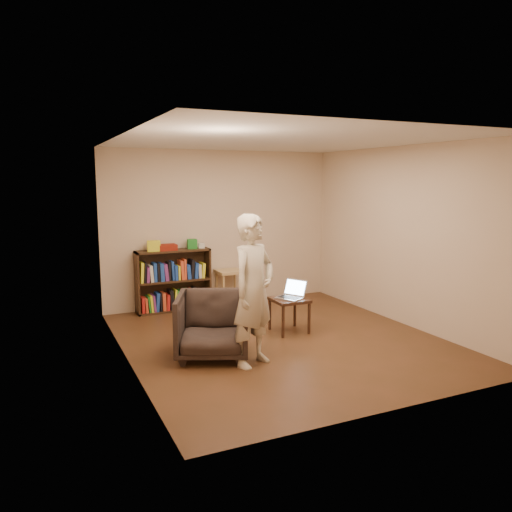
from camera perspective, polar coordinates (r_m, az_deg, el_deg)
name	(u,v)px	position (r m, az deg, el deg)	size (l,w,h in m)	color
floor	(281,340)	(6.74, 2.91, -9.56)	(4.50, 4.50, 0.00)	#422A15
ceiling	(283,140)	(6.42, 3.09, 13.05)	(4.50, 4.50, 0.00)	silver
wall_back	(221,228)	(8.50, -4.05, 3.20)	(4.00, 4.00, 0.00)	beige
wall_left	(125,253)	(5.81, -14.76, 0.38)	(4.50, 4.50, 0.00)	beige
wall_right	(404,236)	(7.59, 16.52, 2.20)	(4.50, 4.50, 0.00)	beige
bookshelf	(173,284)	(8.21, -9.43, -3.16)	(1.20, 0.30, 1.00)	black
box_yellow	(154,246)	(8.00, -11.61, 1.13)	(0.20, 0.15, 0.16)	yellow
red_cloth	(167,247)	(8.06, -10.11, 0.98)	(0.29, 0.21, 0.10)	maroon
box_green	(192,244)	(8.21, -7.31, 1.38)	(0.15, 0.15, 0.15)	#217D26
box_white	(202,246)	(8.25, -6.25, 1.19)	(0.10, 0.10, 0.08)	beige
stool	(229,277)	(8.40, -3.07, -2.42)	(0.42, 0.42, 0.61)	tan
armchair	(213,325)	(6.05, -4.99, -7.86)	(0.84, 0.86, 0.78)	#2F251F
side_table	(289,304)	(7.00, 3.82, -5.50)	(0.47, 0.47, 0.48)	#301F10
laptop	(291,294)	(7.00, 4.07, -4.34)	(0.46, 0.47, 0.25)	silver
person	(254,291)	(5.67, -0.28, -3.97)	(0.63, 0.42, 1.74)	beige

